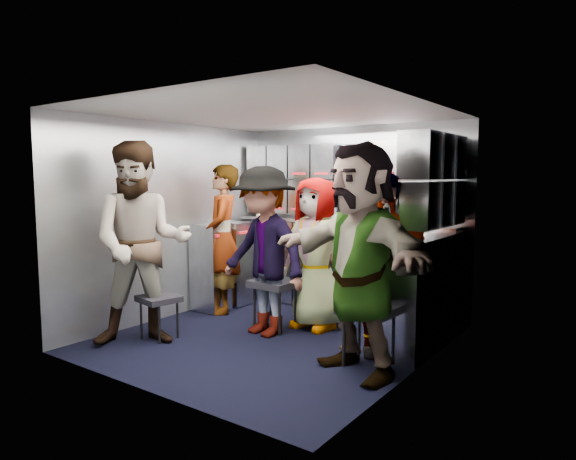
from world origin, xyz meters
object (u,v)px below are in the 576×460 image
Objects in this scene: jump_seat_mid_right at (390,303)px; attendant_arc_d at (382,264)px; jump_seat_near_left at (159,301)px; jump_seat_center at (325,288)px; attendant_arc_c at (316,253)px; attendant_arc_b at (264,251)px; jump_seat_mid_left at (275,286)px; attendant_standing at (222,239)px; attendant_arc_a at (142,244)px; attendant_arc_e at (359,259)px; jump_seat_near_right at (369,313)px.

jump_seat_mid_right is 0.30× the size of attendant_arc_d.
jump_seat_center is at bearing 53.22° from jump_seat_near_left.
jump_seat_center is 0.27× the size of attendant_arc_d.
attendant_arc_b is at bearing -116.83° from attendant_arc_c.
attendant_arc_b is (0.71, 0.69, 0.45)m from jump_seat_near_left.
attendant_standing is (-0.89, 0.20, 0.39)m from jump_seat_mid_left.
jump_seat_center is 0.26× the size of attendant_arc_b.
jump_seat_mid_left is at bearing -121.21° from jump_seat_center.
jump_seat_mid_right reaches higher than jump_seat_center.
attendant_standing reaches higher than jump_seat_mid_left.
jump_seat_mid_left is at bearing 9.68° from attendant_arc_a.
jump_seat_mid_left is 1.08× the size of jump_seat_mid_right.
jump_seat_mid_right is (0.88, -0.32, 0.04)m from jump_seat_center.
jump_seat_mid_left is 0.33× the size of attendant_arc_c.
attendant_arc_e reaches higher than attendant_arc_c.
attendant_arc_a reaches higher than jump_seat_mid_left.
attendant_arc_d reaches higher than jump_seat_mid_left.
attendant_arc_d is (0.00, -0.18, 0.37)m from jump_seat_mid_right.
jump_seat_near_right is at bearing -114.88° from attendant_arc_d.
jump_seat_mid_right is at bearing 25.38° from attendant_arc_b.
jump_seat_mid_left is 1.35m from attendant_arc_a.
attendant_arc_e reaches higher than jump_seat_mid_right.
jump_seat_near_right reaches higher than jump_seat_mid_right.
attendant_arc_b is at bearing -164.17° from jump_seat_mid_right.
jump_seat_near_left is at bearing -126.43° from attendant_arc_c.
jump_seat_near_left is 0.26× the size of attendant_arc_d.
attendant_arc_e is (2.10, -0.73, 0.07)m from attendant_standing.
jump_seat_near_right is 0.28× the size of attendant_arc_e.
attendant_arc_e is at bearing -47.49° from jump_seat_center.
jump_seat_near_right is at bearing -30.67° from attendant_arc_c.
attendant_arc_c is (0.29, 0.48, -0.05)m from attendant_arc_b.
attendant_arc_a is 2.14m from attendant_arc_d.
attendant_arc_c is at bearing 56.08° from attendant_standing.
jump_seat_center is at bearing 116.90° from attendant_arc_d.
attendant_standing reaches higher than attendant_arc_d.
jump_seat_near_right is 0.32× the size of attendant_arc_d.
attendant_arc_b is at bearing 28.28° from attendant_standing.
jump_seat_mid_right is 0.96m from attendant_arc_c.
attendant_standing is at bearing 51.93° from attendant_arc_a.
attendant_arc_e is at bearing -90.00° from jump_seat_near_right.
jump_seat_near_right is at bearing 1.42° from attendant_arc_b.
jump_seat_center is at bearing 58.79° from jump_seat_mid_left.
attendant_standing reaches higher than jump_seat_center.
attendant_arc_d is at bearing -15.95° from attendant_arc_c.
jump_seat_mid_left is at bearing -129.91° from attendant_arc_c.
attendant_arc_c is (0.29, 0.30, 0.32)m from jump_seat_mid_left.
jump_seat_near_left is 2.10m from attendant_arc_d.
attendant_arc_e is (0.92, -0.83, 0.14)m from attendant_arc_c.
attendant_standing is 2.07m from attendant_arc_d.
attendant_arc_b is at bearing 154.17° from attendant_arc_d.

